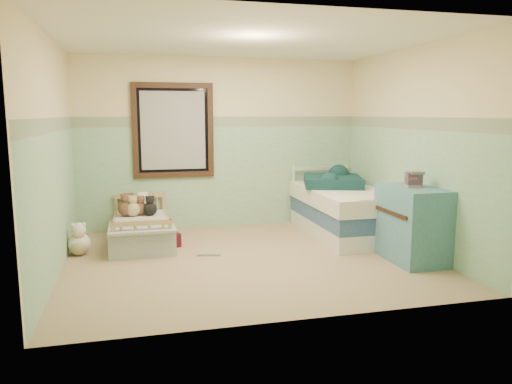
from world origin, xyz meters
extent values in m
cube|color=#9C8365|center=(0.00, 0.00, -0.01)|extent=(4.20, 3.60, 0.02)
cube|color=white|center=(0.00, 0.00, 2.51)|extent=(4.20, 3.60, 0.02)
cube|color=beige|center=(0.00, 1.80, 1.25)|extent=(4.20, 0.04, 2.50)
cube|color=beige|center=(0.00, -1.80, 1.25)|extent=(4.20, 0.04, 2.50)
cube|color=beige|center=(-2.10, 0.00, 1.25)|extent=(0.04, 3.60, 2.50)
cube|color=beige|center=(2.10, 0.00, 1.25)|extent=(0.04, 3.60, 2.50)
cube|color=#86AA8D|center=(0.00, 1.79, 0.75)|extent=(4.20, 0.01, 1.50)
cube|color=#486750|center=(0.00, 1.79, 1.57)|extent=(4.20, 0.01, 0.15)
cube|color=black|center=(-0.70, 1.76, 1.45)|extent=(1.16, 0.06, 1.36)
cube|color=#BABAB6|center=(-0.70, 1.77, 1.45)|extent=(0.92, 0.01, 1.12)
cube|color=#9D704A|center=(-1.21, 1.05, 0.09)|extent=(0.72, 1.45, 0.19)
cube|color=silver|center=(-1.21, 1.05, 0.25)|extent=(0.66, 1.39, 0.12)
cube|color=#6C85AF|center=(-1.21, 0.60, 0.32)|extent=(0.79, 0.72, 0.03)
sphere|color=brown|center=(-1.36, 1.55, 0.41)|extent=(0.20, 0.20, 0.20)
sphere|color=silver|center=(-1.16, 1.55, 0.41)|extent=(0.20, 0.20, 0.20)
sphere|color=tan|center=(-1.31, 1.33, 0.40)|extent=(0.20, 0.20, 0.20)
sphere|color=black|center=(-1.08, 1.33, 0.40)|extent=(0.19, 0.19, 0.19)
sphere|color=white|center=(-1.95, 0.68, 0.13)|extent=(0.27, 0.27, 0.27)
sphere|color=tan|center=(-1.95, 0.64, 0.11)|extent=(0.22, 0.22, 0.22)
cube|color=white|center=(1.55, 0.79, 0.11)|extent=(0.94, 1.87, 0.22)
cube|color=navy|center=(1.55, 0.79, 0.33)|extent=(0.94, 1.87, 0.22)
cube|color=white|center=(1.55, 0.79, 0.55)|extent=(0.97, 1.91, 0.22)
cube|color=black|center=(1.50, 1.09, 0.73)|extent=(1.01, 1.04, 0.14)
cube|color=#3F7380|center=(1.82, -0.51, 0.43)|extent=(0.54, 0.86, 0.86)
cube|color=brown|center=(1.82, -0.50, 0.95)|extent=(0.19, 0.16, 0.17)
cube|color=maroon|center=(-0.90, 0.76, 0.09)|extent=(0.37, 0.35, 0.18)
cube|color=yellow|center=(-0.42, 0.31, 0.01)|extent=(0.31, 0.26, 0.03)
sphere|color=brown|center=(-1.20, 1.39, 0.40)|extent=(0.18, 0.18, 0.18)
sphere|color=white|center=(-1.19, 1.52, 0.40)|extent=(0.20, 0.20, 0.20)
sphere|color=brown|center=(-1.40, 1.36, 0.41)|extent=(0.21, 0.21, 0.21)
camera|label=1|loc=(-1.28, -5.47, 1.69)|focal=34.65mm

